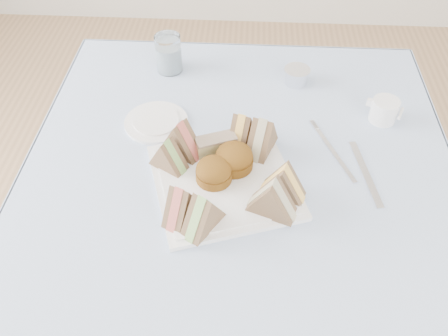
# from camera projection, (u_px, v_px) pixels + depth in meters

# --- Properties ---
(floor) EXTENTS (4.00, 4.00, 0.00)m
(floor) POSITION_uv_depth(u_px,v_px,m) (235.00, 309.00, 1.67)
(floor) COLOR #9E7751
(floor) RESTS_ON ground
(table) EXTENTS (0.90, 0.90, 0.74)m
(table) POSITION_uv_depth(u_px,v_px,m) (237.00, 250.00, 1.40)
(table) COLOR brown
(table) RESTS_ON floor
(tablecloth) EXTENTS (1.02, 1.02, 0.01)m
(tablecloth) POSITION_uv_depth(u_px,v_px,m) (240.00, 161.00, 1.13)
(tablecloth) COLOR #BFDFFC
(tablecloth) RESTS_ON table
(serving_plate) EXTENTS (0.38, 0.38, 0.01)m
(serving_plate) POSITION_uv_depth(u_px,v_px,m) (224.00, 181.00, 1.07)
(serving_plate) COLOR white
(serving_plate) RESTS_ON tablecloth
(sandwich_fl_a) EXTENTS (0.08, 0.11, 0.08)m
(sandwich_fl_a) POSITION_uv_depth(u_px,v_px,m) (180.00, 202.00, 0.97)
(sandwich_fl_a) COLOR #8A6248
(sandwich_fl_a) RESTS_ON serving_plate
(sandwich_fl_b) EXTENTS (0.09, 0.11, 0.09)m
(sandwich_fl_b) POSITION_uv_depth(u_px,v_px,m) (203.00, 211.00, 0.95)
(sandwich_fl_b) COLOR #8A6248
(sandwich_fl_b) RESTS_ON serving_plate
(sandwich_fr_a) EXTENTS (0.11, 0.08, 0.09)m
(sandwich_fr_a) POSITION_uv_depth(u_px,v_px,m) (284.00, 180.00, 1.01)
(sandwich_fr_a) COLOR #8A6248
(sandwich_fr_a) RESTS_ON serving_plate
(sandwich_fr_b) EXTENTS (0.12, 0.08, 0.09)m
(sandwich_fr_b) POSITION_uv_depth(u_px,v_px,m) (272.00, 196.00, 0.97)
(sandwich_fr_b) COLOR #8A6248
(sandwich_fr_b) RESTS_ON serving_plate
(sandwich_bl_a) EXTENTS (0.10, 0.08, 0.08)m
(sandwich_bl_a) POSITION_uv_depth(u_px,v_px,m) (168.00, 154.00, 1.07)
(sandwich_bl_a) COLOR #8A6248
(sandwich_bl_a) RESTS_ON serving_plate
(sandwich_bl_b) EXTENTS (0.11, 0.10, 0.09)m
(sandwich_bl_b) POSITION_uv_depth(u_px,v_px,m) (181.00, 138.00, 1.10)
(sandwich_bl_b) COLOR #8A6248
(sandwich_bl_b) RESTS_ON serving_plate
(sandwich_br_a) EXTENTS (0.08, 0.12, 0.09)m
(sandwich_br_a) POSITION_uv_depth(u_px,v_px,m) (262.00, 134.00, 1.10)
(sandwich_br_a) COLOR #8A6248
(sandwich_br_a) RESTS_ON serving_plate
(sandwich_br_b) EXTENTS (0.07, 0.10, 0.08)m
(sandwich_br_b) POSITION_uv_depth(u_px,v_px,m) (242.00, 128.00, 1.12)
(sandwich_br_b) COLOR #8A6248
(sandwich_br_b) RESTS_ON serving_plate
(scone_left) EXTENTS (0.11, 0.11, 0.06)m
(scone_left) POSITION_uv_depth(u_px,v_px,m) (214.00, 171.00, 1.05)
(scone_left) COLOR brown
(scone_left) RESTS_ON serving_plate
(scone_right) EXTENTS (0.12, 0.12, 0.06)m
(scone_right) POSITION_uv_depth(u_px,v_px,m) (234.00, 158.00, 1.07)
(scone_right) COLOR brown
(scone_right) RESTS_ON serving_plate
(pastry_slice) EXTENTS (0.10, 0.07, 0.04)m
(pastry_slice) POSITION_uv_depth(u_px,v_px,m) (216.00, 145.00, 1.11)
(pastry_slice) COLOR #C9BE7F
(pastry_slice) RESTS_ON serving_plate
(side_plate) EXTENTS (0.20, 0.20, 0.01)m
(side_plate) POSITION_uv_depth(u_px,v_px,m) (156.00, 122.00, 1.22)
(side_plate) COLOR white
(side_plate) RESTS_ON tablecloth
(water_glass) EXTENTS (0.08, 0.08, 0.11)m
(water_glass) POSITION_uv_depth(u_px,v_px,m) (169.00, 54.00, 1.35)
(water_glass) COLOR white
(water_glass) RESTS_ON tablecloth
(tea_strainer) EXTENTS (0.10, 0.10, 0.04)m
(tea_strainer) POSITION_uv_depth(u_px,v_px,m) (296.00, 77.00, 1.33)
(tea_strainer) COLOR silver
(tea_strainer) RESTS_ON tablecloth
(knife) EXTENTS (0.05, 0.21, 0.00)m
(knife) POSITION_uv_depth(u_px,v_px,m) (366.00, 173.00, 1.09)
(knife) COLOR silver
(knife) RESTS_ON tablecloth
(fork) EXTENTS (0.08, 0.18, 0.00)m
(fork) POSITION_uv_depth(u_px,v_px,m) (335.00, 155.00, 1.14)
(fork) COLOR silver
(fork) RESTS_ON tablecloth
(creamer_jug) EXTENTS (0.09, 0.09, 0.06)m
(creamer_jug) POSITION_uv_depth(u_px,v_px,m) (384.00, 110.00, 1.21)
(creamer_jug) COLOR white
(creamer_jug) RESTS_ON tablecloth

